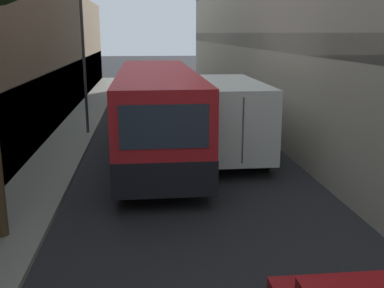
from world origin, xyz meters
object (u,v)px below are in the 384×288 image
object	(u,v)px
bus	(157,110)
street_lamp	(82,27)
box_truck	(222,112)
panel_van	(134,87)

from	to	relation	value
bus	street_lamp	world-z (taller)	street_lamp
box_truck	street_lamp	xyz separation A→B (m)	(-5.29, 3.26, 3.05)
box_truck	bus	bearing A→B (deg)	-177.21
box_truck	street_lamp	world-z (taller)	street_lamp
bus	street_lamp	xyz separation A→B (m)	(-2.91, 3.38, 2.92)
panel_van	bus	bearing A→B (deg)	-84.81
bus	street_lamp	bearing A→B (deg)	130.72
bus	box_truck	bearing A→B (deg)	2.79
bus	box_truck	distance (m)	2.39
box_truck	panel_van	bearing A→B (deg)	106.42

